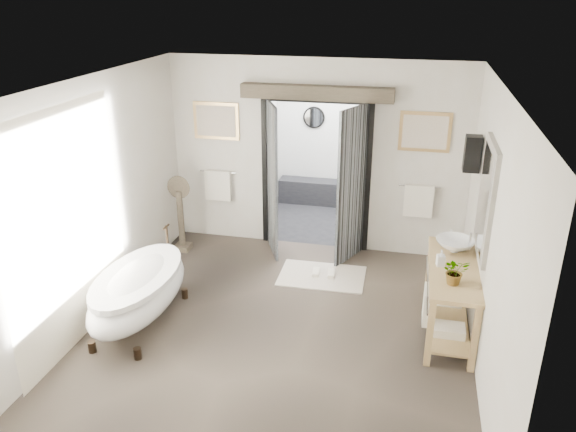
% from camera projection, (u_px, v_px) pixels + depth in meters
% --- Properties ---
extents(ground_plane, '(5.00, 5.00, 0.00)m').
position_uv_depth(ground_plane, '(277.00, 331.00, 6.71)').
color(ground_plane, brown).
extents(room_shell, '(4.52, 5.02, 2.91)m').
position_uv_depth(room_shell, '(270.00, 188.00, 5.91)').
color(room_shell, silver).
rests_on(room_shell, ground_plane).
extents(shower_room, '(2.22, 2.01, 2.51)m').
position_uv_depth(shower_room, '(330.00, 163.00, 9.96)').
color(shower_room, black).
rests_on(shower_room, ground_plane).
extents(back_wall_dressing, '(3.82, 0.77, 2.52)m').
position_uv_depth(back_wall_dressing, '(314.00, 153.00, 8.20)').
color(back_wall_dressing, black).
rests_on(back_wall_dressing, ground_plane).
extents(clawfoot_tub, '(0.85, 1.90, 0.93)m').
position_uv_depth(clawfoot_tub, '(139.00, 290.00, 6.71)').
color(clawfoot_tub, black).
rests_on(clawfoot_tub, ground_plane).
extents(vanity, '(0.57, 1.60, 0.85)m').
position_uv_depth(vanity, '(448.00, 293.00, 6.54)').
color(vanity, tan).
rests_on(vanity, ground_plane).
extents(pedestal_mirror, '(0.36, 0.23, 1.21)m').
position_uv_depth(pedestal_mirror, '(181.00, 219.00, 8.59)').
color(pedestal_mirror, brown).
rests_on(pedestal_mirror, ground_plane).
extents(rug, '(1.22, 0.82, 0.01)m').
position_uv_depth(rug, '(322.00, 276.00, 7.97)').
color(rug, beige).
rests_on(rug, ground_plane).
extents(slippers, '(0.33, 0.24, 0.05)m').
position_uv_depth(slippers, '(323.00, 273.00, 7.99)').
color(slippers, beige).
rests_on(slippers, rug).
extents(basin, '(0.54, 0.54, 0.16)m').
position_uv_depth(basin, '(455.00, 245.00, 6.76)').
color(basin, white).
rests_on(basin, vanity).
extents(plant, '(0.33, 0.30, 0.30)m').
position_uv_depth(plant, '(455.00, 271.00, 5.99)').
color(plant, gray).
rests_on(plant, vanity).
extents(soap_bottle_a, '(0.10, 0.11, 0.20)m').
position_uv_depth(soap_bottle_a, '(441.00, 258.00, 6.40)').
color(soap_bottle_a, gray).
rests_on(soap_bottle_a, vanity).
extents(soap_bottle_b, '(0.14, 0.14, 0.15)m').
position_uv_depth(soap_bottle_b, '(451.00, 235.00, 7.04)').
color(soap_bottle_b, gray).
rests_on(soap_bottle_b, vanity).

